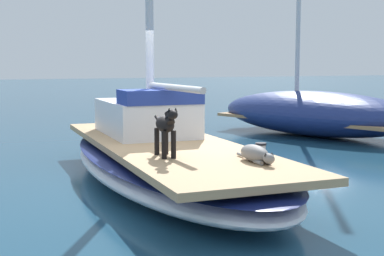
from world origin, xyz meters
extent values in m
plane|color=navy|center=(0.00, 0.00, 0.00)|extent=(120.00, 120.00, 0.00)
ellipsoid|color=white|center=(0.00, 0.00, 0.28)|extent=(2.79, 7.29, 0.56)
ellipsoid|color=navy|center=(0.00, 0.00, 0.46)|extent=(2.80, 7.33, 0.08)
cube|color=tan|center=(0.00, 0.00, 0.61)|extent=(2.31, 6.70, 0.10)
cylinder|color=silver|center=(0.04, -0.20, 1.56)|extent=(0.10, 2.20, 0.10)
cube|color=silver|center=(0.05, 1.20, 0.96)|extent=(1.49, 2.25, 0.60)
cube|color=navy|center=(0.05, 0.43, 1.38)|extent=(1.36, 0.75, 0.24)
ellipsoid|color=gray|center=(0.44, -2.04, 0.77)|extent=(0.28, 0.61, 0.22)
ellipsoid|color=gray|center=(0.42, -2.41, 0.76)|extent=(0.14, 0.20, 0.13)
cone|color=#2A2929|center=(0.47, -2.41, 0.82)|extent=(0.05, 0.05, 0.05)
cone|color=#2A2929|center=(0.38, -2.40, 0.82)|extent=(0.05, 0.05, 0.05)
cylinder|color=gray|center=(0.49, -2.25, 0.69)|extent=(0.06, 0.18, 0.06)
cylinder|color=gray|center=(0.37, -2.24, 0.69)|extent=(0.06, 0.18, 0.06)
cylinder|color=gray|center=(0.45, -1.65, 0.69)|extent=(0.05, 0.18, 0.04)
ellipsoid|color=black|center=(-0.50, -1.21, 1.11)|extent=(0.26, 0.54, 0.22)
cylinder|color=black|center=(-0.45, -1.40, 0.85)|extent=(0.07, 0.07, 0.38)
cylinder|color=black|center=(-0.58, -1.38, 0.85)|extent=(0.07, 0.07, 0.38)
cylinder|color=black|center=(-0.42, -1.03, 0.85)|extent=(0.07, 0.07, 0.38)
cylinder|color=black|center=(-0.55, -1.02, 0.85)|extent=(0.07, 0.07, 0.38)
cylinder|color=black|center=(-0.52, -1.44, 1.22)|extent=(0.13, 0.20, 0.19)
ellipsoid|color=black|center=(-0.53, -1.56, 1.27)|extent=(0.15, 0.23, 0.13)
cone|color=black|center=(-0.48, -1.57, 1.33)|extent=(0.05, 0.05, 0.06)
cone|color=black|center=(-0.57, -1.56, 1.33)|extent=(0.05, 0.05, 0.06)
torus|color=black|center=(-0.52, -1.44, 1.22)|extent=(0.15, 0.13, 0.10)
cylinder|color=black|center=(-0.47, -0.85, 1.14)|extent=(0.06, 0.22, 0.12)
cylinder|color=#B7B7BC|center=(0.64, -1.85, 0.70)|extent=(0.16, 0.16, 0.08)
cylinder|color=#B7B7BC|center=(0.64, -1.85, 0.79)|extent=(0.13, 0.13, 0.10)
cylinder|color=black|center=(0.64, -1.85, 0.86)|extent=(0.15, 0.15, 0.03)
ellipsoid|color=navy|center=(5.77, 3.93, 0.60)|extent=(4.31, 6.42, 1.19)
cube|color=#A37A51|center=(5.77, 3.93, 0.45)|extent=(3.64, 5.70, 0.08)
cube|color=silver|center=(5.62, 4.35, 0.75)|extent=(1.88, 2.13, 0.52)
cube|color=maroon|center=(6.12, 2.95, 0.67)|extent=(1.76, 2.09, 0.36)
camera|label=1|loc=(-3.16, -8.16, 1.94)|focal=51.23mm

